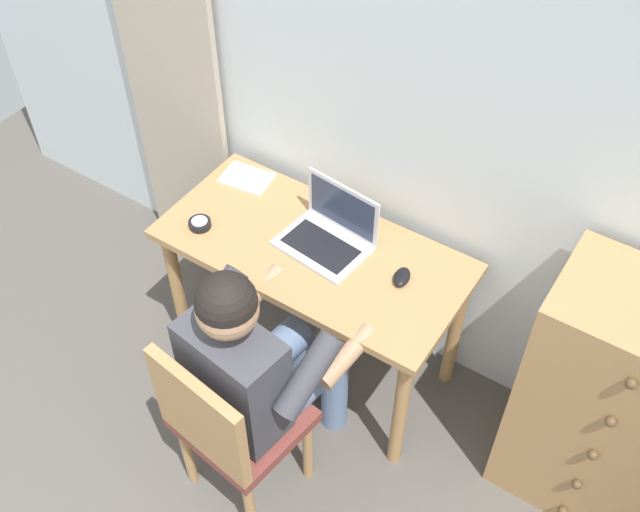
{
  "coord_description": "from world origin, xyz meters",
  "views": [
    {
      "loc": [
        0.91,
        0.15,
        2.85
      ],
      "look_at": [
        -0.13,
        1.74,
        0.83
      ],
      "focal_mm": 42.16,
      "sensor_mm": 36.0,
      "label": 1
    }
  ],
  "objects_px": {
    "chair": "(228,423)",
    "laptop": "(329,233)",
    "desk_clock": "(200,224)",
    "desk": "(313,267)",
    "computer_mouse": "(402,277)",
    "dresser": "(614,407)",
    "notebook_pad": "(247,178)",
    "person_seated": "(260,361)"
  },
  "relations": [
    {
      "from": "dresser",
      "to": "chair",
      "type": "xyz_separation_m",
      "value": [
        -1.12,
        -0.79,
        -0.04
      ]
    },
    {
      "from": "dresser",
      "to": "notebook_pad",
      "type": "relative_size",
      "value": 5.12
    },
    {
      "from": "person_seated",
      "to": "dresser",
      "type": "bearing_deg",
      "value": 28.89
    },
    {
      "from": "computer_mouse",
      "to": "desk_clock",
      "type": "xyz_separation_m",
      "value": [
        -0.82,
        -0.19,
        -0.0
      ]
    },
    {
      "from": "desk",
      "to": "dresser",
      "type": "bearing_deg",
      "value": 4.33
    },
    {
      "from": "desk",
      "to": "laptop",
      "type": "height_order",
      "value": "laptop"
    },
    {
      "from": "desk",
      "to": "notebook_pad",
      "type": "xyz_separation_m",
      "value": [
        -0.46,
        0.18,
        0.12
      ]
    },
    {
      "from": "desk_clock",
      "to": "chair",
      "type": "bearing_deg",
      "value": -45.22
    },
    {
      "from": "desk",
      "to": "laptop",
      "type": "xyz_separation_m",
      "value": [
        0.04,
        0.06,
        0.16
      ]
    },
    {
      "from": "laptop",
      "to": "desk_clock",
      "type": "bearing_deg",
      "value": -156.33
    },
    {
      "from": "chair",
      "to": "computer_mouse",
      "type": "height_order",
      "value": "chair"
    },
    {
      "from": "dresser",
      "to": "computer_mouse",
      "type": "bearing_deg",
      "value": -176.74
    },
    {
      "from": "desk_clock",
      "to": "desk",
      "type": "bearing_deg",
      "value": 18.53
    },
    {
      "from": "desk",
      "to": "person_seated",
      "type": "height_order",
      "value": "person_seated"
    },
    {
      "from": "dresser",
      "to": "notebook_pad",
      "type": "distance_m",
      "value": 1.7
    },
    {
      "from": "computer_mouse",
      "to": "chair",
      "type": "bearing_deg",
      "value": -122.74
    },
    {
      "from": "person_seated",
      "to": "computer_mouse",
      "type": "relative_size",
      "value": 12.02
    },
    {
      "from": "chair",
      "to": "desk_clock",
      "type": "bearing_deg",
      "value": 134.78
    },
    {
      "from": "chair",
      "to": "person_seated",
      "type": "xyz_separation_m",
      "value": [
        0.02,
        0.18,
        0.18
      ]
    },
    {
      "from": "chair",
      "to": "notebook_pad",
      "type": "xyz_separation_m",
      "value": [
        -0.56,
        0.88,
        0.24
      ]
    },
    {
      "from": "chair",
      "to": "desk_clock",
      "type": "xyz_separation_m",
      "value": [
        -0.54,
        0.55,
        0.25
      ]
    },
    {
      "from": "dresser",
      "to": "desk_clock",
      "type": "height_order",
      "value": "dresser"
    },
    {
      "from": "chair",
      "to": "computer_mouse",
      "type": "distance_m",
      "value": 0.83
    },
    {
      "from": "laptop",
      "to": "computer_mouse",
      "type": "bearing_deg",
      "value": -3.09
    },
    {
      "from": "laptop",
      "to": "desk",
      "type": "bearing_deg",
      "value": -120.94
    },
    {
      "from": "dresser",
      "to": "person_seated",
      "type": "xyz_separation_m",
      "value": [
        -1.1,
        -0.61,
        0.14
      ]
    },
    {
      "from": "dresser",
      "to": "desk_clock",
      "type": "bearing_deg",
      "value": -171.77
    },
    {
      "from": "desk_clock",
      "to": "person_seated",
      "type": "bearing_deg",
      "value": -32.95
    },
    {
      "from": "notebook_pad",
      "to": "chair",
      "type": "bearing_deg",
      "value": -65.43
    },
    {
      "from": "desk",
      "to": "notebook_pad",
      "type": "bearing_deg",
      "value": 158.37
    },
    {
      "from": "desk_clock",
      "to": "computer_mouse",
      "type": "bearing_deg",
      "value": 13.3
    },
    {
      "from": "chair",
      "to": "notebook_pad",
      "type": "relative_size",
      "value": 4.21
    },
    {
      "from": "desk",
      "to": "person_seated",
      "type": "xyz_separation_m",
      "value": [
        0.12,
        -0.52,
        0.06
      ]
    },
    {
      "from": "dresser",
      "to": "laptop",
      "type": "bearing_deg",
      "value": -178.52
    },
    {
      "from": "computer_mouse",
      "to": "desk_clock",
      "type": "bearing_deg",
      "value": -179.39
    },
    {
      "from": "computer_mouse",
      "to": "person_seated",
      "type": "bearing_deg",
      "value": -126.67
    },
    {
      "from": "chair",
      "to": "notebook_pad",
      "type": "distance_m",
      "value": 1.07
    },
    {
      "from": "chair",
      "to": "laptop",
      "type": "distance_m",
      "value": 0.81
    },
    {
      "from": "notebook_pad",
      "to": "dresser",
      "type": "bearing_deg",
      "value": -11.03
    },
    {
      "from": "dresser",
      "to": "laptop",
      "type": "height_order",
      "value": "dresser"
    },
    {
      "from": "person_seated",
      "to": "laptop",
      "type": "xyz_separation_m",
      "value": [
        -0.09,
        0.58,
        0.11
      ]
    },
    {
      "from": "dresser",
      "to": "notebook_pad",
      "type": "height_order",
      "value": "dresser"
    }
  ]
}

